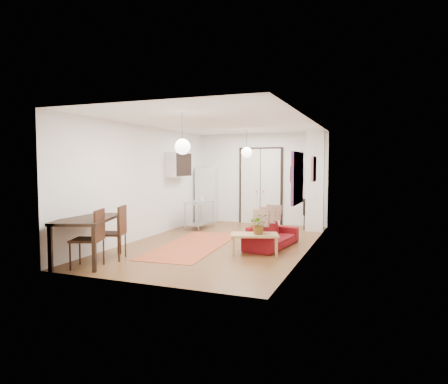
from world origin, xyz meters
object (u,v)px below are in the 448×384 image
(coffee_table, at_px, (254,237))
(black_side_chair, at_px, (313,211))
(fridge, at_px, (207,195))
(dining_chair_far, at_px, (91,233))
(sofa, at_px, (272,236))
(dining_chair_near, at_px, (114,227))
(dining_table, at_px, (87,223))
(kitchen_counter, at_px, (200,212))

(coffee_table, xyz_separation_m, black_side_chair, (0.65, 3.78, 0.15))
(fridge, xyz_separation_m, dining_chair_far, (0.28, -6.04, -0.26))
(sofa, relative_size, dining_chair_near, 1.66)
(fridge, bearing_deg, dining_table, -98.00)
(dining_table, relative_size, dining_chair_far, 1.65)
(sofa, xyz_separation_m, coffee_table, (-0.15, -0.89, 0.12))
(kitchen_counter, xyz_separation_m, dining_chair_near, (-0.06, -4.02, 0.13))
(fridge, bearing_deg, dining_chair_far, -95.37)
(coffee_table, relative_size, fridge, 0.63)
(dining_table, distance_m, dining_chair_near, 0.56)
(black_side_chair, bearing_deg, coffee_table, 94.20)
(sofa, distance_m, black_side_chair, 2.94)
(dining_table, height_order, dining_chair_far, dining_chair_far)
(coffee_table, bearing_deg, dining_chair_near, -152.28)
(sofa, distance_m, coffee_table, 0.91)
(dining_table, distance_m, dining_chair_far, 0.39)
(dining_chair_far, bearing_deg, sofa, 118.29)
(coffee_table, xyz_separation_m, fridge, (-2.85, 3.99, 0.51))
(dining_chair_far, relative_size, black_side_chair, 1.19)
(kitchen_counter, bearing_deg, fridge, 107.64)
(coffee_table, bearing_deg, fridge, 125.53)
(dining_chair_far, height_order, black_side_chair, dining_chair_far)
(dining_chair_near, height_order, dining_chair_far, same)
(sofa, xyz_separation_m, dining_table, (-3.00, -2.70, 0.52))
(dining_table, bearing_deg, kitchen_counter, 85.67)
(kitchen_counter, height_order, dining_chair_far, dining_chair_far)
(fridge, xyz_separation_m, black_side_chair, (3.50, -0.21, -0.36))
(fridge, bearing_deg, kitchen_counter, -83.55)
(fridge, distance_m, black_side_chair, 3.53)
(kitchen_counter, relative_size, dining_table, 0.60)
(kitchen_counter, relative_size, black_side_chair, 1.18)
(kitchen_counter, bearing_deg, sofa, -30.62)
(coffee_table, xyz_separation_m, dining_chair_far, (-2.57, -2.05, 0.25))
(dining_table, bearing_deg, fridge, 90.00)
(dining_table, relative_size, black_side_chair, 1.96)
(black_side_chair, bearing_deg, kitchen_counter, 33.27)
(coffee_table, height_order, fridge, fridge)
(kitchen_counter, xyz_separation_m, dining_table, (-0.34, -4.49, 0.28))
(coffee_table, relative_size, kitchen_counter, 1.04)
(kitchen_counter, height_order, black_side_chair, black_side_chair)
(dining_chair_far, bearing_deg, coffee_table, 109.65)
(fridge, relative_size, dining_chair_near, 1.66)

